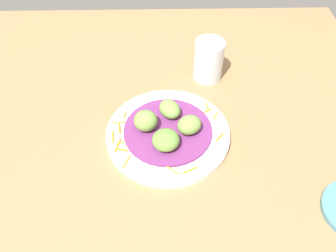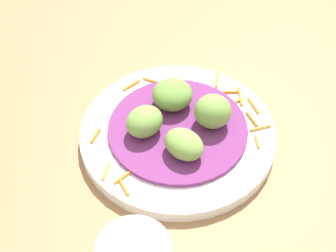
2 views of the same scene
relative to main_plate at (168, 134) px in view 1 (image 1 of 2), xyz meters
The scene contains 9 objects.
table_surface 5.98cm from the main_plate, 141.50° to the right, with size 110.00×110.00×2.00cm, color #936D47.
main_plate is the anchor object (origin of this frame).
cabbage_bed 1.17cm from the main_plate, 135.00° to the left, with size 18.16×18.16×0.64cm, color #702D6B.
carrot_garnish 3.21cm from the main_plate, 149.05° to the right, with size 23.26×19.25×0.40cm.
guac_scoop_left 5.38cm from the main_plate, 96.52° to the right, with size 5.32×5.35×3.55cm, color olive.
guac_scoop_center 5.42cm from the main_plate, ahead, with size 4.97×4.20×3.67cm, color #759E47.
guac_scoop_right 5.28cm from the main_plate, 83.48° to the left, with size 4.04×5.20×3.23cm, color #759E47.
guac_scoop_back 5.65cm from the main_plate, behind, with size 4.74×4.56×4.40cm, color #759E47.
water_glass 22.19cm from the main_plate, 62.78° to the left, with size 6.98×6.98×9.86cm, color silver.
Camera 1 is at (3.45, -44.68, 58.56)cm, focal length 38.06 mm.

